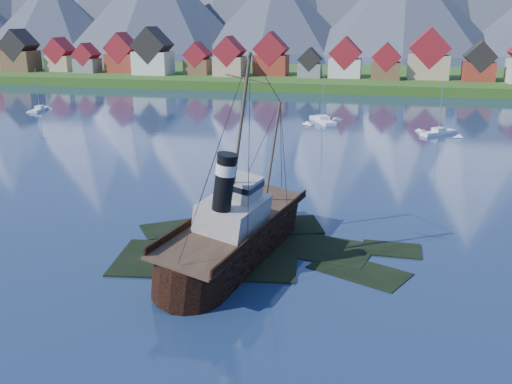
% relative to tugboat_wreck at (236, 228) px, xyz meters
% --- Properties ---
extents(ground, '(1400.00, 1400.00, 0.00)m').
position_rel_tugboat_wreck_xyz_m(ground, '(0.56, -0.48, -2.75)').
color(ground, '#1A2B49').
rests_on(ground, ground).
extents(shoal, '(31.71, 21.24, 1.14)m').
position_rel_tugboat_wreck_xyz_m(shoal, '(2.33, 1.67, -3.09)').
color(shoal, black).
rests_on(shoal, ground).
extents(shore_bank, '(600.00, 80.00, 3.20)m').
position_rel_tugboat_wreck_xyz_m(shore_bank, '(0.56, 169.52, -2.75)').
color(shore_bank, '#204915').
rests_on(shore_bank, ground).
extents(seawall, '(600.00, 2.50, 2.00)m').
position_rel_tugboat_wreck_xyz_m(seawall, '(0.56, 131.52, -2.75)').
color(seawall, '#3F3D38').
rests_on(seawall, ground).
extents(town, '(250.96, 16.69, 17.30)m').
position_rel_tugboat_wreck_xyz_m(town, '(-32.56, 151.70, 6.24)').
color(town, maroon).
rests_on(town, ground).
extents(tugboat_wreck, '(6.37, 27.45, 21.75)m').
position_rel_tugboat_wreck_xyz_m(tugboat_wreck, '(0.00, 0.00, 0.00)').
color(tugboat_wreck, black).
rests_on(tugboat_wreck, ground).
extents(sailboat_b, '(3.26, 8.05, 11.36)m').
position_rel_tugboat_wreck_xyz_m(sailboat_b, '(-73.86, 78.60, -2.48)').
color(sailboat_b, silver).
rests_on(sailboat_b, ground).
extents(sailboat_d, '(7.72, 7.40, 11.68)m').
position_rel_tugboat_wreck_xyz_m(sailboat_d, '(24.73, 69.59, -2.48)').
color(sailboat_d, silver).
rests_on(sailboat_d, ground).
extents(sailboat_e, '(7.32, 10.73, 12.42)m').
position_rel_tugboat_wreck_xyz_m(sailboat_e, '(-0.36, 78.52, -2.48)').
color(sailboat_e, silver).
rests_on(sailboat_e, ground).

